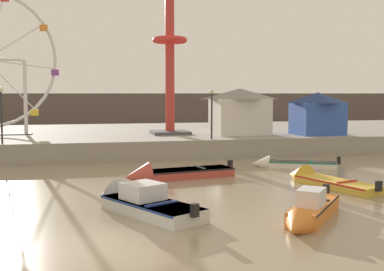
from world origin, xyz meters
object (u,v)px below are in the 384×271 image
motorboat_pale_grey (135,201)px  drop_tower_red_tower (170,56)px  motorboat_white_red_stripe (287,164)px  promenade_lamp_near (1,106)px  carnival_booth_white_ticket (240,111)px  promenade_lamp_far (212,106)px  carnival_booth_blue_tent (317,113)px  motorboat_orange_hull (310,211)px  motorboat_mustard_yellow (320,180)px  motorboat_faded_red (169,174)px

motorboat_pale_grey → drop_tower_red_tower: (4.81, 18.87, 6.91)m
motorboat_white_red_stripe → promenade_lamp_near: promenade_lamp_near is taller
motorboat_pale_grey → motorboat_white_red_stripe: motorboat_pale_grey is taller
carnival_booth_white_ticket → promenade_lamp_near: 16.95m
motorboat_pale_grey → promenade_lamp_near: promenade_lamp_near is taller
promenade_lamp_far → carnival_booth_white_ticket: bearing=46.9°
carnival_booth_blue_tent → promenade_lamp_near: size_ratio=1.11×
motorboat_orange_hull → drop_tower_red_tower: (-0.80, 22.01, 6.87)m
carnival_booth_blue_tent → carnival_booth_white_ticket: carnival_booth_white_ticket is taller
carnival_booth_white_ticket → promenade_lamp_far: bearing=-135.7°
motorboat_mustard_yellow → motorboat_faded_red: bearing=48.2°
motorboat_orange_hull → motorboat_pale_grey: bearing=-79.4°
motorboat_mustard_yellow → carnival_booth_white_ticket: carnival_booth_white_ticket is taller
motorboat_pale_grey → drop_tower_red_tower: 20.66m
motorboat_orange_hull → motorboat_white_red_stripe: size_ratio=0.88×
motorboat_mustard_yellow → promenade_lamp_far: size_ratio=1.69×
drop_tower_red_tower → motorboat_pale_grey: bearing=-104.3°
motorboat_faded_red → promenade_lamp_far: 9.33m
motorboat_pale_grey → carnival_booth_white_ticket: size_ratio=1.25×
motorboat_mustard_yellow → drop_tower_red_tower: size_ratio=0.43×
motorboat_orange_hull → promenade_lamp_near: (-12.28, 17.11, 3.25)m
carnival_booth_blue_tent → motorboat_orange_hull: bearing=-120.3°
carnival_booth_white_ticket → drop_tower_red_tower: bearing=161.3°
motorboat_faded_red → motorboat_orange_hull: size_ratio=1.39×
motorboat_orange_hull → carnival_booth_blue_tent: carnival_booth_blue_tent is taller
carnival_booth_white_ticket → promenade_lamp_near: bearing=-171.0°
motorboat_orange_hull → motorboat_pale_grey: motorboat_orange_hull is taller
drop_tower_red_tower → promenade_lamp_far: drop_tower_red_tower is taller
motorboat_mustard_yellow → motorboat_white_red_stripe: 5.44m
carnival_booth_blue_tent → motorboat_faded_red: bearing=-146.9°
promenade_lamp_near → carnival_booth_blue_tent: bearing=4.9°
motorboat_mustard_yellow → motorboat_white_red_stripe: (0.71, 5.40, 0.02)m
motorboat_faded_red → motorboat_mustard_yellow: motorboat_faded_red is taller
motorboat_faded_red → motorboat_pale_grey: bearing=58.0°
motorboat_orange_hull → promenade_lamp_far: (1.19, 17.21, 3.18)m
motorboat_orange_hull → carnival_booth_white_ticket: bearing=-152.0°
motorboat_pale_grey → motorboat_faded_red: bearing=-49.3°
motorboat_mustard_yellow → promenade_lamp_near: promenade_lamp_near is taller
promenade_lamp_far → motorboat_pale_grey: bearing=-115.8°
motorboat_mustard_yellow → motorboat_orange_hull: bearing=133.2°
motorboat_orange_hull → carnival_booth_white_ticket: 21.16m
carnival_booth_white_ticket → promenade_lamp_near: promenade_lamp_near is taller
motorboat_white_red_stripe → carnival_booth_white_ticket: size_ratio=1.08×
motorboat_orange_hull → carnival_booth_white_ticket: size_ratio=0.95×
carnival_booth_white_ticket → motorboat_mustard_yellow: bearing=-95.1°
motorboat_white_red_stripe → motorboat_pale_grey: bearing=64.9°
motorboat_mustard_yellow → motorboat_pale_grey: bearing=92.6°
motorboat_mustard_yellow → promenade_lamp_near: (-15.99, 10.65, 3.42)m
motorboat_faded_red → motorboat_white_red_stripe: size_ratio=1.22×
motorboat_white_red_stripe → promenade_lamp_near: 17.83m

